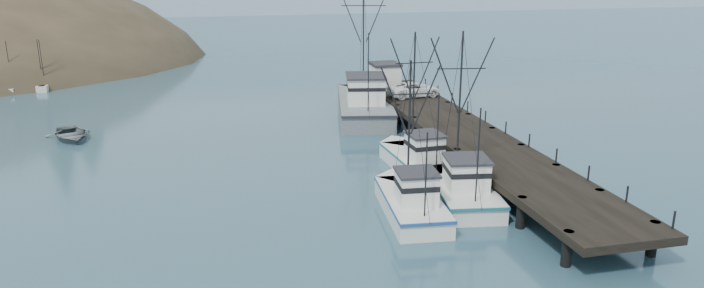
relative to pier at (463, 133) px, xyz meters
name	(u,v)px	position (x,y,z in m)	size (l,w,h in m)	color
ground	(339,255)	(-14.00, -16.00, -1.69)	(400.00, 400.00, 0.00)	#28495A
pier	(463,133)	(0.00, 0.00, 0.00)	(6.00, 44.00, 2.00)	black
distant_ridge	(255,10)	(-4.00, 154.00, -1.69)	(360.00, 40.00, 26.00)	#9EB2C6
distant_ridge_far	(92,9)	(-54.00, 169.00, -1.69)	(180.00, 25.00, 18.00)	silver
trawler_near	(459,185)	(-4.19, -9.36, -0.87)	(5.13, 11.38, 11.45)	silver
trawler_mid	(411,201)	(-8.32, -11.28, -0.87)	(4.06, 9.94, 10.00)	silver
trawler_far	(417,160)	(-5.17, -3.33, -0.87)	(3.83, 10.41, 10.76)	silver
work_vessel	(364,103)	(-4.66, 14.77, -0.46)	(7.97, 17.59, 14.37)	slate
pier_shed	(385,75)	(-1.50, 18.00, 1.73)	(3.00, 3.20, 2.80)	silver
pickup_truck	(414,89)	(0.20, 13.17, 1.07)	(2.52, 5.47, 1.52)	white
motorboat	(71,139)	(-32.59, 11.99, -1.69)	(3.98, 5.57, 1.15)	slate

